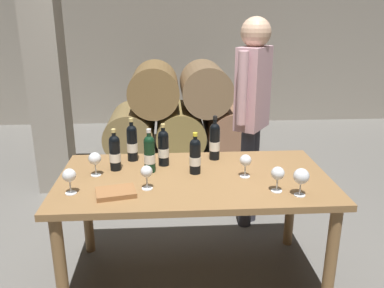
{
  "coord_description": "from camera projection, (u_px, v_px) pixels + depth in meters",
  "views": [
    {
      "loc": [
        -0.16,
        -2.32,
        1.75
      ],
      "look_at": [
        0.0,
        0.2,
        0.91
      ],
      "focal_mm": 37.47,
      "sensor_mm": 36.0,
      "label": 1
    }
  ],
  "objects": [
    {
      "name": "ground_plane",
      "position": [
        194.0,
        278.0,
        2.76
      ],
      "size": [
        14.0,
        14.0,
        0.0
      ],
      "primitive_type": "plane",
      "color": "#66635E"
    },
    {
      "name": "cellar_back_wall",
      "position": [
        176.0,
        34.0,
        6.29
      ],
      "size": [
        10.0,
        0.24,
        2.8
      ],
      "primitive_type": "cube",
      "color": "gray",
      "rests_on": "ground_plane"
    },
    {
      "name": "barrel_stack",
      "position": [
        180.0,
        113.0,
        5.06
      ],
      "size": [
        1.86,
        0.9,
        1.15
      ],
      "color": "olive",
      "rests_on": "ground_plane"
    },
    {
      "name": "stone_pillar",
      "position": [
        46.0,
        61.0,
        3.79
      ],
      "size": [
        0.32,
        0.32,
        2.6
      ],
      "primitive_type": "cube",
      "color": "gray",
      "rests_on": "ground_plane"
    },
    {
      "name": "dining_table",
      "position": [
        194.0,
        190.0,
        2.55
      ],
      "size": [
        1.7,
        0.9,
        0.76
      ],
      "color": "olive",
      "rests_on": "ground_plane"
    },
    {
      "name": "wine_bottle_0",
      "position": [
        149.0,
        153.0,
        2.56
      ],
      "size": [
        0.07,
        0.07,
        0.29
      ],
      "color": "black",
      "rests_on": "dining_table"
    },
    {
      "name": "wine_bottle_1",
      "position": [
        215.0,
        141.0,
        2.78
      ],
      "size": [
        0.07,
        0.07,
        0.31
      ],
      "color": "black",
      "rests_on": "dining_table"
    },
    {
      "name": "wine_bottle_2",
      "position": [
        115.0,
        152.0,
        2.59
      ],
      "size": [
        0.07,
        0.07,
        0.28
      ],
      "color": "black",
      "rests_on": "dining_table"
    },
    {
      "name": "wine_bottle_3",
      "position": [
        132.0,
        142.0,
        2.76
      ],
      "size": [
        0.07,
        0.07,
        0.3
      ],
      "color": "black",
      "rests_on": "dining_table"
    },
    {
      "name": "wine_bottle_4",
      "position": [
        163.0,
        147.0,
        2.67
      ],
      "size": [
        0.07,
        0.07,
        0.29
      ],
      "color": "black",
      "rests_on": "dining_table"
    },
    {
      "name": "wine_bottle_5",
      "position": [
        195.0,
        156.0,
        2.54
      ],
      "size": [
        0.07,
        0.07,
        0.27
      ],
      "color": "black",
      "rests_on": "dining_table"
    },
    {
      "name": "wine_glass_0",
      "position": [
        147.0,
        173.0,
        2.32
      ],
      "size": [
        0.07,
        0.07,
        0.15
      ],
      "color": "white",
      "rests_on": "dining_table"
    },
    {
      "name": "wine_glass_1",
      "position": [
        278.0,
        174.0,
        2.28
      ],
      "size": [
        0.08,
        0.08,
        0.15
      ],
      "color": "white",
      "rests_on": "dining_table"
    },
    {
      "name": "wine_glass_2",
      "position": [
        301.0,
        177.0,
        2.23
      ],
      "size": [
        0.09,
        0.09,
        0.16
      ],
      "color": "white",
      "rests_on": "dining_table"
    },
    {
      "name": "wine_glass_3",
      "position": [
        245.0,
        161.0,
        2.49
      ],
      "size": [
        0.07,
        0.07,
        0.15
      ],
      "color": "white",
      "rests_on": "dining_table"
    },
    {
      "name": "wine_glass_4",
      "position": [
        69.0,
        176.0,
        2.25
      ],
      "size": [
        0.08,
        0.08,
        0.15
      ],
      "color": "white",
      "rests_on": "dining_table"
    },
    {
      "name": "wine_glass_5",
      "position": [
        95.0,
        159.0,
        2.51
      ],
      "size": [
        0.08,
        0.08,
        0.15
      ],
      "color": "white",
      "rests_on": "dining_table"
    },
    {
      "name": "tasting_notebook",
      "position": [
        116.0,
        192.0,
        2.27
      ],
      "size": [
        0.25,
        0.2,
        0.03
      ],
      "primitive_type": "cube",
      "rotation": [
        0.0,
        0.0,
        0.21
      ],
      "color": "#936038",
      "rests_on": "dining_table"
    },
    {
      "name": "sommelier_presenting",
      "position": [
        252.0,
        105.0,
        3.17
      ],
      "size": [
        0.33,
        0.42,
        1.72
      ],
      "color": "#383842",
      "rests_on": "ground_plane"
    }
  ]
}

